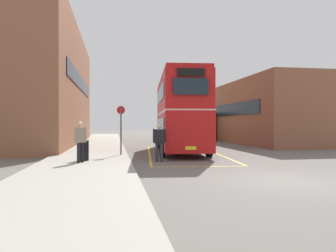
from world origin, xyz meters
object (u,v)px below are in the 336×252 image
object	(u,v)px
pedestrian_waiting_near	(80,139)
litter_bin	(84,150)
pedestrian_boarding	(159,139)
single_deck_bus	(191,125)
double_decker_bus	(180,113)
bus_stop_sign	(121,125)

from	to	relation	value
pedestrian_waiting_near	litter_bin	distance (m)	0.92
pedestrian_boarding	pedestrian_waiting_near	world-z (taller)	pedestrian_waiting_near
single_deck_bus	pedestrian_boarding	size ratio (longest dim) A/B	5.24
single_deck_bus	litter_bin	size ratio (longest dim) A/B	10.19
double_decker_bus	pedestrian_boarding	size ratio (longest dim) A/B	5.65
pedestrian_waiting_near	litter_bin	world-z (taller)	pedestrian_waiting_near
pedestrian_boarding	litter_bin	size ratio (longest dim) A/B	1.94
double_decker_bus	bus_stop_sign	bearing A→B (deg)	-145.46
single_deck_bus	bus_stop_sign	size ratio (longest dim) A/B	3.62
pedestrian_boarding	pedestrian_waiting_near	bearing A→B (deg)	-166.96
pedestrian_boarding	bus_stop_sign	world-z (taller)	bus_stop_sign
bus_stop_sign	pedestrian_waiting_near	bearing A→B (deg)	-119.07
double_decker_bus	pedestrian_waiting_near	distance (m)	8.15
bus_stop_sign	litter_bin	bearing A→B (deg)	-124.45
double_decker_bus	single_deck_bus	size ratio (longest dim) A/B	1.08
pedestrian_waiting_near	litter_bin	xyz separation A→B (m)	(0.08, 0.73, -0.56)
double_decker_bus	single_deck_bus	bearing A→B (deg)	73.96
double_decker_bus	pedestrian_waiting_near	world-z (taller)	double_decker_bus
double_decker_bus	pedestrian_waiting_near	size ratio (longest dim) A/B	5.81
pedestrian_boarding	litter_bin	xyz separation A→B (m)	(-3.45, -0.09, -0.45)
double_decker_bus	bus_stop_sign	size ratio (longest dim) A/B	3.90
double_decker_bus	bus_stop_sign	distance (m)	4.63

